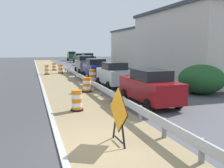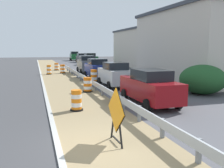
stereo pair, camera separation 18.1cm
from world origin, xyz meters
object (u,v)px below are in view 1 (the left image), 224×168
at_px(car_mid_far_lane, 88,59).
at_px(car_trailing_far_lane, 114,75).
at_px(warning_sign_diamond, 118,113).
at_px(traffic_barrel_farthest, 47,70).
at_px(traffic_barrel_nearest, 77,101).
at_px(traffic_barrel_farther, 54,67).
at_px(utility_pole_near, 205,32).
at_px(traffic_barrel_close, 87,85).
at_px(car_lead_far_lane, 149,87).
at_px(traffic_barrel_mid, 93,76).
at_px(car_lead_near_lane, 95,69).
at_px(car_distant_a, 72,56).
at_px(car_trailing_near_lane, 79,58).
at_px(car_distant_b, 85,64).
at_px(traffic_barrel_far, 61,69).

relative_size(car_mid_far_lane, car_trailing_far_lane, 1.11).
relative_size(warning_sign_diamond, traffic_barrel_farthest, 1.70).
distance_m(warning_sign_diamond, traffic_barrel_nearest, 4.78).
height_order(traffic_barrel_farther, utility_pole_near, utility_pole_near).
distance_m(traffic_barrel_close, car_lead_far_lane, 5.48).
distance_m(traffic_barrel_close, traffic_barrel_mid, 5.26).
bearing_deg(car_lead_near_lane, utility_pole_near, -138.70).
relative_size(car_lead_far_lane, car_distant_a, 1.14).
bearing_deg(traffic_barrel_close, traffic_barrel_nearest, -107.51).
bearing_deg(traffic_barrel_farther, utility_pole_near, -61.53).
relative_size(car_trailing_near_lane, car_distant_a, 1.02).
distance_m(car_lead_near_lane, car_trailing_near_lane, 29.13).
height_order(traffic_barrel_close, car_mid_far_lane, car_mid_far_lane).
bearing_deg(traffic_barrel_farther, car_trailing_far_lane, -78.91).
bearing_deg(car_trailing_far_lane, traffic_barrel_mid, 16.30).
height_order(traffic_barrel_mid, car_distant_b, car_distant_b).
height_order(traffic_barrel_nearest, traffic_barrel_farther, traffic_barrel_nearest).
xyz_separation_m(car_lead_far_lane, car_mid_far_lane, (3.67, 32.83, 0.11)).
bearing_deg(car_trailing_far_lane, utility_pole_near, -107.53).
relative_size(traffic_barrel_nearest, car_trailing_near_lane, 0.25).
distance_m(traffic_barrel_mid, car_trailing_near_lane, 31.94).
relative_size(traffic_barrel_mid, car_lead_far_lane, 0.24).
bearing_deg(car_mid_far_lane, utility_pole_near, 4.70).
bearing_deg(car_mid_far_lane, traffic_barrel_farthest, -30.72).
height_order(traffic_barrel_nearest, car_distant_b, car_distant_b).
bearing_deg(car_distant_a, traffic_barrel_farthest, -11.94).
bearing_deg(car_lead_near_lane, traffic_barrel_mid, 160.97).
relative_size(traffic_barrel_farther, car_lead_far_lane, 0.21).
height_order(warning_sign_diamond, traffic_barrel_mid, warning_sign_diamond).
distance_m(traffic_barrel_nearest, car_distant_a, 50.29).
xyz_separation_m(traffic_barrel_farther, car_mid_far_lane, (6.87, 9.53, 0.63)).
distance_m(traffic_barrel_nearest, car_mid_far_lane, 34.04).
height_order(traffic_barrel_nearest, traffic_barrel_close, traffic_barrel_nearest).
xyz_separation_m(car_trailing_far_lane, car_distant_b, (0.11, 11.90, 0.08)).
bearing_deg(traffic_barrel_farthest, car_distant_a, 76.08).
height_order(traffic_barrel_farthest, car_lead_near_lane, car_lead_near_lane).
height_order(traffic_barrel_mid, car_trailing_near_lane, car_trailing_near_lane).
relative_size(traffic_barrel_farthest, car_mid_far_lane, 0.24).
relative_size(warning_sign_diamond, utility_pole_near, 0.23).
bearing_deg(traffic_barrel_close, car_lead_near_lane, 71.57).
relative_size(traffic_barrel_far, car_lead_near_lane, 0.25).
xyz_separation_m(traffic_barrel_nearest, car_trailing_near_lane, (7.77, 41.75, 0.50)).
relative_size(traffic_barrel_nearest, utility_pole_near, 0.13).
distance_m(traffic_barrel_nearest, car_trailing_far_lane, 8.09).
xyz_separation_m(traffic_barrel_far, car_trailing_far_lane, (2.90, -12.22, 0.50)).
xyz_separation_m(traffic_barrel_mid, traffic_barrel_farthest, (-3.60, 8.06, -0.01)).
relative_size(traffic_barrel_farthest, utility_pole_near, 0.13).
xyz_separation_m(traffic_barrel_nearest, car_mid_far_lane, (7.82, 33.13, 0.61)).
xyz_separation_m(traffic_barrel_nearest, car_distant_a, (7.45, 49.73, 0.64)).
bearing_deg(warning_sign_diamond, traffic_barrel_close, -98.33).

